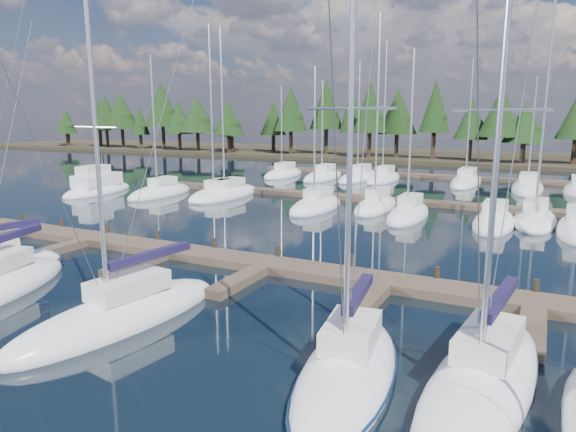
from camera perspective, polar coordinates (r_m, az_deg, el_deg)
The scene contains 10 objects.
ground at distance 36.46m, azimuth 7.06°, elevation -0.87°, with size 260.00×260.00×0.00m, color black.
far_shore at distance 94.64m, azimuth 19.57°, elevation 6.14°, with size 220.00×30.00×0.60m, color #322B1C.
main_dock at distance 25.22m, azimuth -2.78°, elevation -5.78°, with size 44.00×6.13×0.90m.
back_docks at distance 55.01m, azimuth 14.02°, elevation 3.16°, with size 50.00×21.80×0.40m.
front_sailboat_3 at distance 20.20m, azimuth -18.10°, elevation -10.50°, with size 3.84×9.49×12.99m.
front_sailboat_4 at distance 15.52m, azimuth 6.66°, elevation -16.79°, with size 3.68×8.05×14.01m.
front_sailboat_5 at distance 15.93m, azimuth 20.84°, elevation -16.74°, with size 3.62×9.38×13.93m.
back_sailboat_rows at distance 50.26m, azimuth 13.08°, elevation 2.55°, with size 42.54×32.88×16.53m.
motor_yacht_left at distance 53.87m, azimuth -20.41°, elevation 2.94°, with size 3.95×9.22×4.47m.
tree_line at distance 85.09m, azimuth 17.43°, elevation 10.61°, with size 184.32×11.51×13.67m.
Camera 1 is at (11.95, -3.60, 7.56)m, focal length 32.00 mm.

